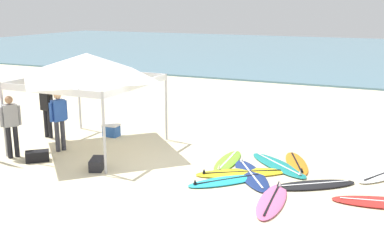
# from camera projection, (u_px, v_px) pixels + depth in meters

# --- Properties ---
(ground_plane) EXTENTS (80.00, 80.00, 0.00)m
(ground_plane) POSITION_uv_depth(u_px,v_px,m) (165.00, 162.00, 12.37)
(ground_plane) COLOR beige
(sea) EXTENTS (80.00, 36.00, 0.10)m
(sea) POSITION_uv_depth(u_px,v_px,m) (335.00, 52.00, 40.32)
(sea) COLOR #568499
(sea) RESTS_ON ground
(canopy_tent) EXTENTS (3.37, 3.37, 2.75)m
(canopy_tent) POSITION_uv_depth(u_px,v_px,m) (87.00, 66.00, 13.07)
(canopy_tent) COLOR #B7B7BC
(canopy_tent) RESTS_ON ground
(surfboard_white) EXTENTS (1.42, 1.94, 0.19)m
(surfboard_white) POSITION_uv_depth(u_px,v_px,m) (384.00, 174.00, 11.40)
(surfboard_white) COLOR white
(surfboard_white) RESTS_ON ground
(surfboard_black) EXTENTS (1.96, 1.61, 0.19)m
(surfboard_black) POSITION_uv_depth(u_px,v_px,m) (313.00, 185.00, 10.73)
(surfboard_black) COLOR black
(surfboard_black) RESTS_ON ground
(surfboard_cyan) EXTENTS (1.75, 1.82, 0.19)m
(surfboard_cyan) POSITION_uv_depth(u_px,v_px,m) (226.00, 180.00, 10.99)
(surfboard_cyan) COLOR #23B2CC
(surfboard_cyan) RESTS_ON ground
(surfboard_orange) EXTENTS (1.14, 1.90, 0.19)m
(surfboard_orange) POSITION_uv_depth(u_px,v_px,m) (297.00, 163.00, 12.18)
(surfboard_orange) COLOR orange
(surfboard_orange) RESTS_ON ground
(surfboard_lime) EXTENTS (0.61, 1.88, 0.19)m
(surfboard_lime) POSITION_uv_depth(u_px,v_px,m) (228.00, 161.00, 12.35)
(surfboard_lime) COLOR #7AD12D
(surfboard_lime) RESTS_ON ground
(surfboard_pink) EXTENTS (0.68, 2.02, 0.19)m
(surfboard_pink) POSITION_uv_depth(u_px,v_px,m) (272.00, 201.00, 9.87)
(surfboard_pink) COLOR pink
(surfboard_pink) RESTS_ON ground
(surfboard_yellow) EXTENTS (2.29, 1.73, 0.19)m
(surfboard_yellow) POSITION_uv_depth(u_px,v_px,m) (242.00, 173.00, 11.49)
(surfboard_yellow) COLOR yellow
(surfboard_yellow) RESTS_ON ground
(surfboard_navy) EXTENTS (1.71, 2.18, 0.19)m
(surfboard_navy) POSITION_uv_depth(u_px,v_px,m) (251.00, 175.00, 11.35)
(surfboard_navy) COLOR navy
(surfboard_navy) RESTS_ON ground
(surfboard_teal) EXTENTS (2.04, 1.84, 0.19)m
(surfboard_teal) POSITION_uv_depth(u_px,v_px,m) (278.00, 165.00, 12.04)
(surfboard_teal) COLOR #19847F
(surfboard_teal) RESTS_ON ground
(person_blue) EXTENTS (0.33, 0.52, 1.71)m
(person_blue) POSITION_uv_depth(u_px,v_px,m) (59.00, 117.00, 13.11)
(person_blue) COLOR #383842
(person_blue) RESTS_ON ground
(person_black) EXTENTS (0.55, 0.27, 1.71)m
(person_black) POSITION_uv_depth(u_px,v_px,m) (47.00, 107.00, 14.44)
(person_black) COLOR black
(person_black) RESTS_ON ground
(person_grey) EXTENTS (0.38, 0.48, 1.71)m
(person_grey) POSITION_uv_depth(u_px,v_px,m) (11.00, 122.00, 12.53)
(person_grey) COLOR black
(person_grey) RESTS_ON ground
(gear_bag_near_tent) EXTENTS (0.53, 0.68, 0.28)m
(gear_bag_near_tent) POSITION_uv_depth(u_px,v_px,m) (97.00, 164.00, 11.83)
(gear_bag_near_tent) COLOR #232328
(gear_bag_near_tent) RESTS_ON ground
(gear_bag_by_pole) EXTENTS (0.66, 0.64, 0.28)m
(gear_bag_by_pole) POSITION_uv_depth(u_px,v_px,m) (37.00, 156.00, 12.42)
(gear_bag_by_pole) COLOR black
(gear_bag_by_pole) RESTS_ON ground
(cooler_box) EXTENTS (0.50, 0.36, 0.39)m
(cooler_box) POSITION_uv_depth(u_px,v_px,m) (111.00, 130.00, 14.76)
(cooler_box) COLOR #2D60B7
(cooler_box) RESTS_ON ground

